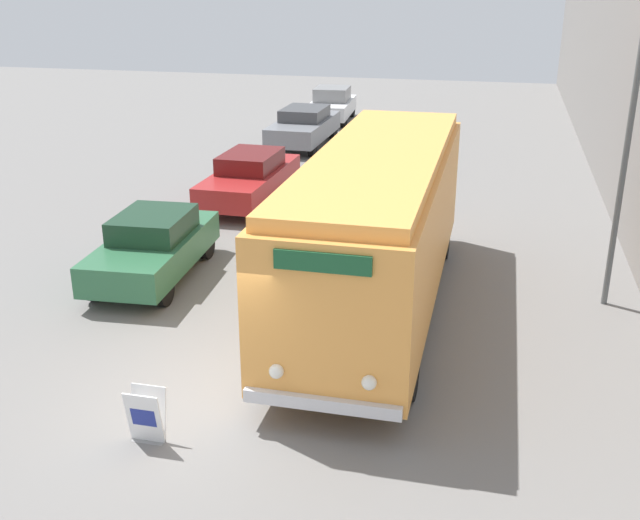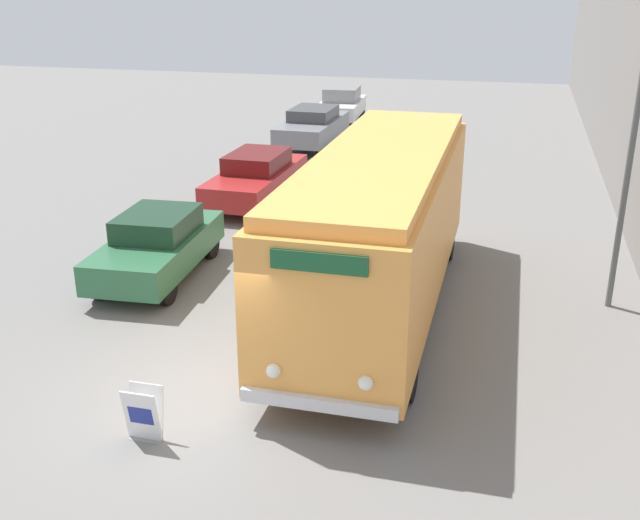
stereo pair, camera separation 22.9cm
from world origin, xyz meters
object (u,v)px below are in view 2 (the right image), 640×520
object	(u,v)px
parked_car_distant	(341,105)
parked_car_near	(157,245)
streetlamp	(640,93)
parked_car_far	(313,126)
vintage_bus	(380,224)
sign_board	(144,415)
parked_car_mid	(256,177)

from	to	relation	value
parked_car_distant	parked_car_near	bearing A→B (deg)	-92.56
streetlamp	parked_car_far	distance (m)	16.93
parked_car_near	parked_car_far	bearing A→B (deg)	87.38
vintage_bus	parked_car_distant	world-z (taller)	vintage_bus
sign_board	streetlamp	size ratio (longest dim) A/B	0.13
sign_board	parked_car_near	world-z (taller)	parked_car_near
streetlamp	parked_car_distant	distance (m)	21.52
sign_board	parked_car_distant	xyz separation A→B (m)	(-2.97, 25.44, 0.36)
sign_board	streetlamp	world-z (taller)	streetlamp
streetlamp	parked_car_far	size ratio (longest dim) A/B	1.40
streetlamp	parked_car_near	bearing A→B (deg)	-174.94
vintage_bus	sign_board	distance (m)	6.06
sign_board	parked_car_near	distance (m)	6.43
sign_board	streetlamp	distance (m)	10.48
streetlamp	parked_car_near	xyz separation A→B (m)	(-9.66, -0.86, -3.58)
parked_car_near	parked_car_mid	distance (m)	6.16
vintage_bus	parked_car_far	xyz separation A→B (m)	(-5.33, 14.62, -1.04)
sign_board	parked_car_far	world-z (taller)	parked_car_far
parked_car_near	parked_car_distant	xyz separation A→B (m)	(-0.35, 19.58, 0.02)
sign_board	parked_car_near	xyz separation A→B (m)	(-2.63, 5.86, 0.34)
streetlamp	parked_car_mid	distance (m)	11.43
vintage_bus	streetlamp	xyz separation A→B (m)	(4.58, 1.36, 2.50)
vintage_bus	sign_board	xyz separation A→B (m)	(-2.46, -5.36, -1.42)
streetlamp	parked_car_near	world-z (taller)	streetlamp
sign_board	parked_car_far	bearing A→B (deg)	98.18
vintage_bus	parked_car_near	bearing A→B (deg)	174.38
vintage_bus	parked_car_far	distance (m)	15.59
vintage_bus	parked_car_near	xyz separation A→B (m)	(-5.09, 0.50, -1.08)
parked_car_distant	parked_car_mid	bearing A→B (deg)	-91.29
sign_board	parked_car_mid	world-z (taller)	parked_car_mid
vintage_bus	parked_car_distant	bearing A→B (deg)	105.14
parked_car_distant	streetlamp	bearing A→B (deg)	-65.44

